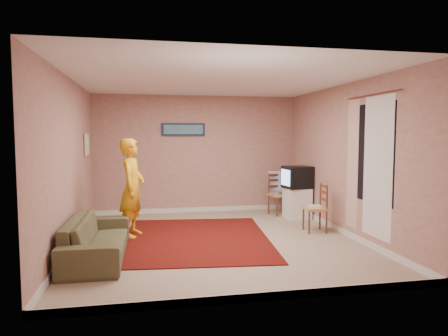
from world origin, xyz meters
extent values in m
plane|color=tan|center=(0.00, 0.00, 0.00)|extent=(5.00, 5.00, 0.00)
cube|color=tan|center=(0.00, 2.50, 1.30)|extent=(4.50, 0.02, 2.60)
cube|color=tan|center=(0.00, -2.50, 1.30)|extent=(4.50, 0.02, 2.60)
cube|color=tan|center=(-2.25, 0.00, 1.30)|extent=(0.02, 5.00, 2.60)
cube|color=tan|center=(2.25, 0.00, 1.30)|extent=(0.02, 5.00, 2.60)
cube|color=white|center=(0.00, 0.00, 2.60)|extent=(4.50, 5.00, 0.02)
cube|color=silver|center=(0.00, 2.49, 0.05)|extent=(4.50, 0.02, 0.10)
cube|color=silver|center=(0.00, -2.49, 0.05)|extent=(4.50, 0.02, 0.10)
cube|color=silver|center=(-2.24, 0.00, 0.05)|extent=(0.02, 5.00, 0.10)
cube|color=silver|center=(2.24, 0.00, 0.05)|extent=(0.02, 5.00, 0.10)
cube|color=black|center=(2.24, -0.90, 1.45)|extent=(0.01, 1.10, 1.50)
cube|color=silver|center=(2.23, -1.05, 1.25)|extent=(0.01, 0.75, 2.10)
cube|color=silver|center=(2.21, -0.35, 1.25)|extent=(0.01, 0.35, 2.10)
cylinder|color=brown|center=(2.20, -0.90, 2.32)|extent=(0.02, 1.40, 0.02)
cube|color=#141B38|center=(-0.30, 2.47, 1.85)|extent=(0.95, 0.03, 0.28)
cube|color=#305286|center=(-0.30, 2.45, 1.85)|extent=(0.86, 0.01, 0.20)
cube|color=beige|center=(-2.22, 1.60, 1.55)|extent=(0.03, 0.38, 0.42)
cube|color=silver|center=(-2.20, 1.60, 1.55)|extent=(0.01, 0.30, 0.34)
cube|color=#330905|center=(-0.32, 0.15, 0.01)|extent=(2.68, 3.22, 0.02)
cube|color=white|center=(1.95, 1.40, 0.32)|extent=(0.50, 0.45, 0.63)
cube|color=black|center=(1.95, 1.40, 0.86)|extent=(0.57, 0.53, 0.46)
cube|color=#8CB2F2|center=(1.69, 1.37, 0.86)|extent=(0.06, 0.38, 0.32)
cube|color=tan|center=(1.72, 1.84, 0.43)|extent=(0.49, 0.48, 0.05)
cube|color=brown|center=(1.72, 1.84, 0.66)|extent=(0.40, 0.14, 0.46)
cube|color=#B4B4B9|center=(1.72, 1.84, 0.49)|extent=(0.40, 0.33, 0.06)
cube|color=#84A5D9|center=(1.72, 2.03, 0.72)|extent=(0.40, 0.05, 0.42)
cube|color=tan|center=(1.84, 0.25, 0.41)|extent=(0.40, 0.42, 0.05)
cube|color=brown|center=(1.84, 0.25, 0.63)|extent=(0.07, 0.39, 0.44)
cube|color=white|center=(1.84, 0.25, 0.46)|extent=(0.23, 0.18, 0.04)
imported|color=#4B4A2D|center=(-1.80, -0.62, 0.28)|extent=(0.79, 1.96, 0.57)
imported|color=#EAA316|center=(-1.35, 0.53, 0.84)|extent=(0.54, 0.69, 1.67)
camera|label=1|loc=(-1.09, -6.35, 1.72)|focal=32.00mm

